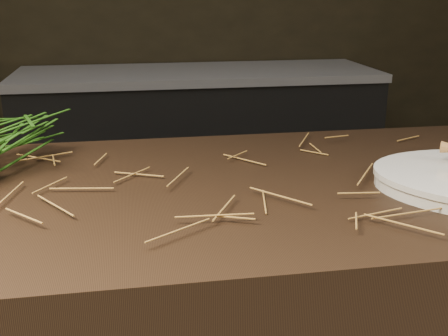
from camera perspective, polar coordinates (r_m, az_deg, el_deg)
The scene contains 2 objects.
back_counter at distance 2.98m, azimuth -2.61°, elevation 1.91°, with size 1.82×0.62×0.84m.
straw_bedding at distance 1.02m, azimuth -6.37°, elevation -1.54°, with size 1.40×0.60×0.02m, color olive, non-canonical shape.
Camera 1 is at (-0.05, -0.66, 1.25)m, focal length 45.00 mm.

